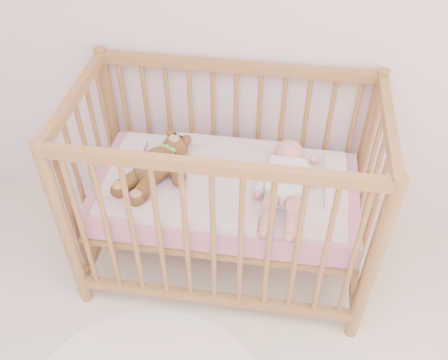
# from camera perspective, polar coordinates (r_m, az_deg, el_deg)

# --- Properties ---
(crib) EXTENTS (1.36, 0.76, 1.00)m
(crib) POSITION_cam_1_polar(r_m,az_deg,el_deg) (2.34, 0.18, -1.32)
(crib) COLOR #9D7A43
(crib) RESTS_ON floor
(mattress) EXTENTS (1.22, 0.62, 0.13)m
(mattress) POSITION_cam_1_polar(r_m,az_deg,el_deg) (2.35, 0.18, -1.58)
(mattress) COLOR #CC7F97
(mattress) RESTS_ON crib
(blanket) EXTENTS (1.10, 0.58, 0.06)m
(blanket) POSITION_cam_1_polar(r_m,az_deg,el_deg) (2.30, 0.18, -0.25)
(blanket) COLOR pink
(blanket) RESTS_ON mattress
(baby) EXTENTS (0.31, 0.61, 0.15)m
(baby) POSITION_cam_1_polar(r_m,az_deg,el_deg) (2.22, 7.02, 0.10)
(baby) COLOR white
(baby) RESTS_ON blanket
(teddy_bear) EXTENTS (0.51, 0.59, 0.14)m
(teddy_bear) POSITION_cam_1_polar(r_m,az_deg,el_deg) (2.29, -8.02, 1.79)
(teddy_bear) COLOR brown
(teddy_bear) RESTS_ON blanket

